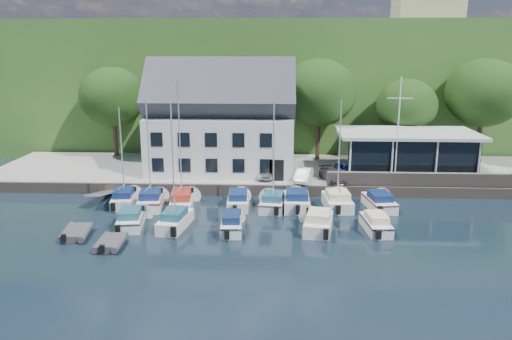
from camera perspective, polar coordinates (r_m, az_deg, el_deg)
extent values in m
plane|color=black|center=(34.57, 4.78, -8.40)|extent=(180.00, 180.00, 0.00)
cube|color=gray|center=(51.04, 4.08, -0.31)|extent=(60.00, 13.00, 1.00)
cube|color=#62574E|center=(44.78, 4.28, -2.39)|extent=(60.00, 0.30, 1.00)
cube|color=#2F5A21|center=(94.06, 3.49, 10.96)|extent=(160.00, 75.00, 16.00)
cube|color=#5C6733|center=(102.38, 8.15, 15.67)|extent=(50.00, 30.00, 0.30)
cube|color=#62574E|center=(46.81, 19.14, -1.03)|extent=(18.00, 0.50, 1.20)
imported|color=#ABACB0|center=(46.82, 1.23, -0.23)|extent=(1.93, 3.64, 1.18)
imported|color=silver|center=(46.02, 5.47, -0.55)|extent=(2.07, 3.80, 1.19)
imported|color=#333238|center=(46.31, 8.79, -0.61)|extent=(2.75, 4.14, 1.12)
imported|color=#2F3C92|center=(47.81, 10.65, -0.04)|extent=(2.16, 4.28, 1.40)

